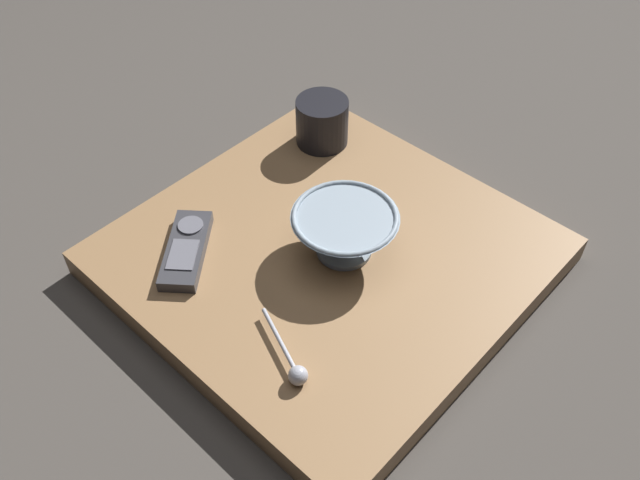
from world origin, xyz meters
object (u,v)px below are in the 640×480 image
object	(u,v)px
coffee_mug	(322,122)
cereal_bowl	(345,231)
tv_remote_near	(186,249)
teaspoon	(294,369)

from	to	relation	value
coffee_mug	cereal_bowl	bearing A→B (deg)	-130.15
coffee_mug	tv_remote_near	xyz separation A→B (m)	(-0.34, -0.04, -0.03)
teaspoon	tv_remote_near	xyz separation A→B (m)	(0.04, 0.27, -0.00)
cereal_bowl	coffee_mug	size ratio (longest dim) A/B	1.74
coffee_mug	teaspoon	bearing A→B (deg)	-141.43
coffee_mug	tv_remote_near	distance (m)	0.34
cereal_bowl	teaspoon	distance (m)	0.23
cereal_bowl	tv_remote_near	distance (m)	0.24
cereal_bowl	teaspoon	world-z (taller)	cereal_bowl
cereal_bowl	teaspoon	xyz separation A→B (m)	(-0.21, -0.10, -0.03)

